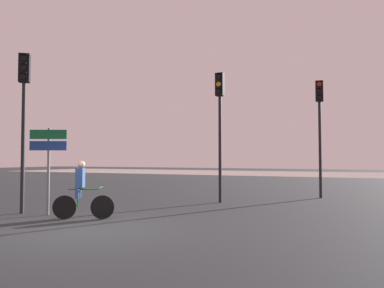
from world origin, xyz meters
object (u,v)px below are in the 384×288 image
(traffic_light_near_left, at_px, (24,103))
(traffic_light_far_right, at_px, (320,117))
(traffic_light_center, at_px, (220,113))
(cyclist, at_px, (81,190))
(direction_sign_post, at_px, (48,155))

(traffic_light_near_left, relative_size, traffic_light_far_right, 0.98)
(traffic_light_center, distance_m, cyclist, 6.35)
(direction_sign_post, bearing_deg, cyclist, 146.79)
(traffic_light_center, height_order, traffic_light_near_left, traffic_light_center)
(traffic_light_center, bearing_deg, direction_sign_post, 56.21)
(traffic_light_center, distance_m, traffic_light_far_right, 4.76)
(direction_sign_post, xyz_separation_m, cyclist, (1.44, -0.16, -0.97))
(traffic_light_far_right, relative_size, cyclist, 3.13)
(traffic_light_center, bearing_deg, traffic_light_far_right, -134.20)
(cyclist, bearing_deg, direction_sign_post, -123.46)
(traffic_light_center, distance_m, direction_sign_post, 6.51)
(traffic_light_near_left, height_order, cyclist, traffic_light_near_left)
(traffic_light_center, relative_size, traffic_light_far_right, 0.99)
(direction_sign_post, distance_m, cyclist, 1.74)
(traffic_light_center, xyz_separation_m, traffic_light_far_right, (3.31, 3.41, 0.03))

